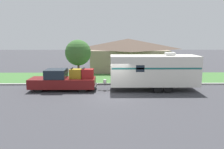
{
  "coord_description": "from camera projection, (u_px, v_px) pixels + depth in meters",
  "views": [
    {
      "loc": [
        -0.33,
        -17.29,
        4.73
      ],
      "look_at": [
        -0.13,
        1.63,
        1.4
      ],
      "focal_mm": 35.0,
      "sensor_mm": 36.0,
      "label": 1
    }
  ],
  "objects": [
    {
      "name": "mailbox",
      "position": [
        69.0,
        73.0,
        22.45
      ],
      "size": [
        0.48,
        0.2,
        1.34
      ],
      "color": "brown",
      "rests_on": "ground_plane"
    },
    {
      "name": "lawn_strip",
      "position": [
        113.0,
        78.0,
        25.14
      ],
      "size": [
        80.0,
        7.0,
        0.03
      ],
      "color": "#3D6B33",
      "rests_on": "ground_plane"
    },
    {
      "name": "house_across_street",
      "position": [
        128.0,
        54.0,
        31.12
      ],
      "size": [
        11.04,
        8.46,
        4.39
      ],
      "color": "gray",
      "rests_on": "ground_plane"
    },
    {
      "name": "tree_in_yard",
      "position": [
        78.0,
        53.0,
        23.67
      ],
      "size": [
        2.8,
        2.8,
        4.37
      ],
      "color": "brown",
      "rests_on": "ground_plane"
    },
    {
      "name": "pickup_truck",
      "position": [
        64.0,
        80.0,
        19.27
      ],
      "size": [
        5.84,
        1.95,
        2.01
      ],
      "color": "black",
      "rests_on": "ground_plane"
    },
    {
      "name": "travel_trailer",
      "position": [
        154.0,
        70.0,
        19.2
      ],
      "size": [
        8.73,
        2.45,
        3.35
      ],
      "color": "black",
      "rests_on": "ground_plane"
    },
    {
      "name": "curb_strip",
      "position": [
        113.0,
        84.0,
        21.54
      ],
      "size": [
        80.0,
        0.3,
        0.14
      ],
      "color": "#999993",
      "rests_on": "ground_plane"
    },
    {
      "name": "ground_plane",
      "position": [
        114.0,
        95.0,
        17.86
      ],
      "size": [
        120.0,
        120.0,
        0.0
      ],
      "primitive_type": "plane",
      "color": "#38383D"
    }
  ]
}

